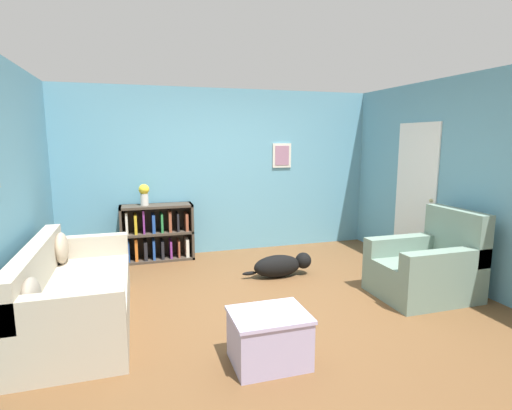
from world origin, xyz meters
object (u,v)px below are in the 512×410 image
Objects in this scene: coffee_table at (269,336)px; vase at (144,193)px; couch at (74,296)px; recliner_chair at (428,267)px; bookshelf at (157,234)px; dog at (281,265)px.

coffee_table is 3.39m from vase.
couch is 1.93× the size of recliner_chair.
bookshelf is at bearing 141.05° from recliner_chair.
bookshelf reaches higher than dog.
couch reaches higher than coffee_table.
recliner_chair is 1.80m from dog.
vase is (-0.16, -0.02, 0.63)m from bookshelf.
couch is at bearing -110.76° from vase.
couch is 3.87m from recliner_chair.
coffee_table is at bearing -74.92° from vase.
bookshelf is (0.91, 2.00, 0.10)m from couch.
vase reaches higher than couch.
recliner_chair is 3.38× the size of vase.
couch is 3.31× the size of coffee_table.
recliner_chair is at bearing -38.95° from bookshelf.
vase reaches higher than coffee_table.
coffee_table is 0.65× the size of dog.
bookshelf is at bearing 6.54° from vase.
coffee_table is (-2.25, -0.82, -0.11)m from recliner_chair.
recliner_chair is at bearing -38.13° from dog.
recliner_chair is 2.39m from coffee_table.
vase is (-3.10, 2.36, 0.69)m from recliner_chair.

